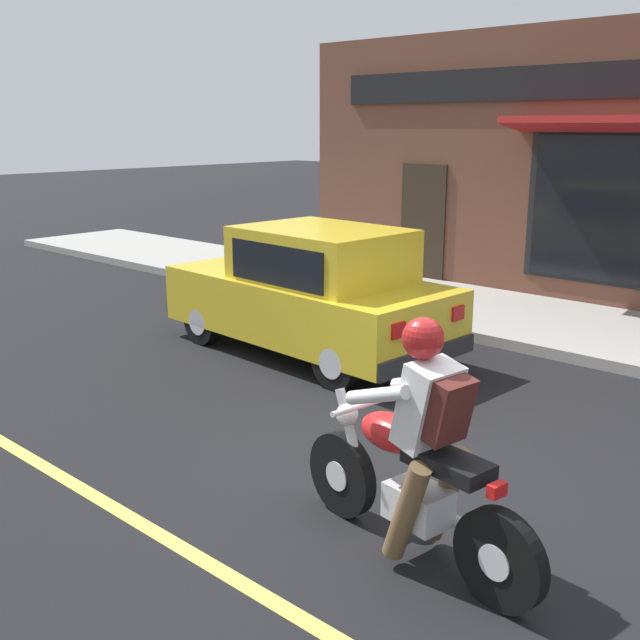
# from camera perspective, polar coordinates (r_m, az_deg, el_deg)

# --- Properties ---
(ground_plane) EXTENTS (80.00, 80.00, 0.00)m
(ground_plane) POSITION_cam_1_polar(r_m,az_deg,el_deg) (5.95, 9.09, -12.94)
(ground_plane) COLOR black
(sidewalk_curb) EXTENTS (2.60, 22.00, 0.14)m
(sidewalk_curb) POSITION_cam_1_polar(r_m,az_deg,el_deg) (11.49, 10.50, 0.95)
(sidewalk_curb) COLOR #9E9B93
(sidewalk_curb) RESTS_ON ground
(lane_stripe) EXTENTS (0.12, 19.80, 0.01)m
(lane_stripe) POSITION_cam_1_polar(r_m,az_deg,el_deg) (6.96, -21.50, -9.58)
(lane_stripe) COLOR #D1C64C
(lane_stripe) RESTS_ON ground
(storefront_building) EXTENTS (1.25, 10.84, 4.20)m
(storefront_building) POSITION_cam_1_polar(r_m,az_deg,el_deg) (11.92, 21.01, 10.64)
(storefront_building) COLOR brown
(storefront_building) RESTS_ON ground
(motorcycle_with_rider) EXTENTS (0.65, 2.01, 1.62)m
(motorcycle_with_rider) POSITION_cam_1_polar(r_m,az_deg,el_deg) (4.85, 7.38, -10.62)
(motorcycle_with_rider) COLOR black
(motorcycle_with_rider) RESTS_ON ground
(car_hatchback) EXTENTS (1.86, 3.87, 1.57)m
(car_hatchback) POSITION_cam_1_polar(r_m,az_deg,el_deg) (9.10, -0.67, 2.10)
(car_hatchback) COLOR black
(car_hatchback) RESTS_ON ground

